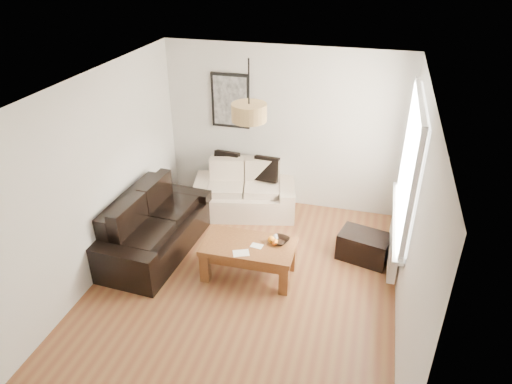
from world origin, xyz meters
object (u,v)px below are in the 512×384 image
(sofa_leather, at_px, (155,224))
(loveseat_cream, at_px, (244,189))
(ottoman, at_px, (364,246))
(coffee_table, at_px, (249,259))

(sofa_leather, bearing_deg, loveseat_cream, -30.98)
(ottoman, bearing_deg, sofa_leather, -169.25)
(coffee_table, bearing_deg, sofa_leather, 171.57)
(coffee_table, xyz_separation_m, ottoman, (1.44, 0.76, -0.05))
(loveseat_cream, relative_size, ottoman, 2.37)
(coffee_table, relative_size, ottoman, 1.75)
(loveseat_cream, height_order, coffee_table, loveseat_cream)
(sofa_leather, height_order, coffee_table, sofa_leather)
(coffee_table, height_order, ottoman, coffee_table)
(loveseat_cream, xyz_separation_m, sofa_leather, (-0.92, -1.35, 0.02))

